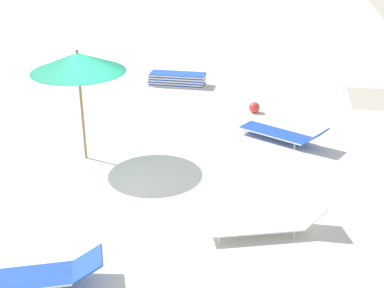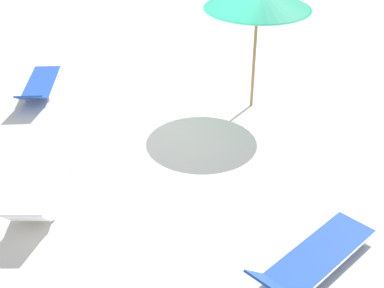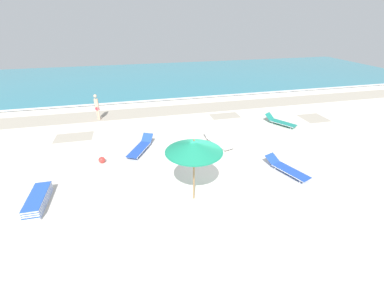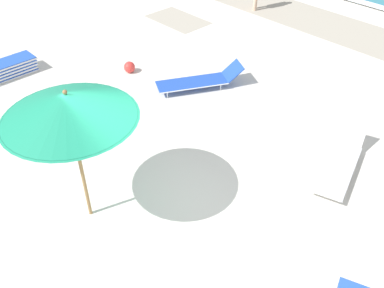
# 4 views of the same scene
# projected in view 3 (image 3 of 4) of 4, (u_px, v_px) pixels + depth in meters

# --- Properties ---
(ground_plane) EXTENTS (60.00, 60.00, 0.16)m
(ground_plane) POSITION_uv_depth(u_px,v_px,m) (212.00, 179.00, 11.40)
(ground_plane) COLOR silver
(ocean_water) EXTENTS (60.00, 18.31, 0.07)m
(ocean_water) POSITION_uv_depth(u_px,v_px,m) (157.00, 77.00, 29.47)
(ocean_water) COLOR teal
(ocean_water) RESTS_ON ground_plane
(beach_umbrella) EXTENTS (2.09, 2.09, 2.58)m
(beach_umbrella) POSITION_uv_depth(u_px,v_px,m) (194.00, 147.00, 9.07)
(beach_umbrella) COLOR #9E7547
(beach_umbrella) RESTS_ON ground_plane
(lounger_stack) EXTENTS (0.63, 1.90, 0.41)m
(lounger_stack) POSITION_uv_depth(u_px,v_px,m) (38.00, 200.00, 9.67)
(lounger_stack) COLOR blue
(lounger_stack) RESTS_ON ground_plane
(sun_lounger_under_umbrella) EXTENTS (1.59, 2.08, 0.55)m
(sun_lounger_under_umbrella) POSITION_uv_depth(u_px,v_px,m) (280.00, 122.00, 16.75)
(sun_lounger_under_umbrella) COLOR #1E8475
(sun_lounger_under_umbrella) RESTS_ON ground_plane
(sun_lounger_beside_umbrella) EXTENTS (1.58, 2.25, 0.55)m
(sun_lounger_beside_umbrella) POSITION_uv_depth(u_px,v_px,m) (141.00, 147.00, 13.55)
(sun_lounger_beside_umbrella) COLOR blue
(sun_lounger_beside_umbrella) RESTS_ON ground_plane
(sun_lounger_near_water_left) EXTENTS (1.34, 2.24, 0.47)m
(sun_lounger_near_water_left) POSITION_uv_depth(u_px,v_px,m) (287.00, 168.00, 11.68)
(sun_lounger_near_water_left) COLOR blue
(sun_lounger_near_water_left) RESTS_ON ground_plane
(sun_lounger_near_water_right) EXTENTS (1.22, 2.21, 0.58)m
(sun_lounger_near_water_right) POSITION_uv_depth(u_px,v_px,m) (217.00, 140.00, 14.24)
(sun_lounger_near_water_right) COLOR white
(sun_lounger_near_water_right) RESTS_ON ground_plane
(beachgoer_wading_adult) EXTENTS (0.30, 0.40, 1.76)m
(beachgoer_wading_adult) POSITION_uv_depth(u_px,v_px,m) (97.00, 106.00, 17.21)
(beachgoer_wading_adult) COLOR beige
(beachgoer_wading_adult) RESTS_ON ground_plane
(beach_ball) EXTENTS (0.31, 0.31, 0.31)m
(beach_ball) POSITION_uv_depth(u_px,v_px,m) (102.00, 160.00, 12.45)
(beach_ball) COLOR red
(beach_ball) RESTS_ON ground_plane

